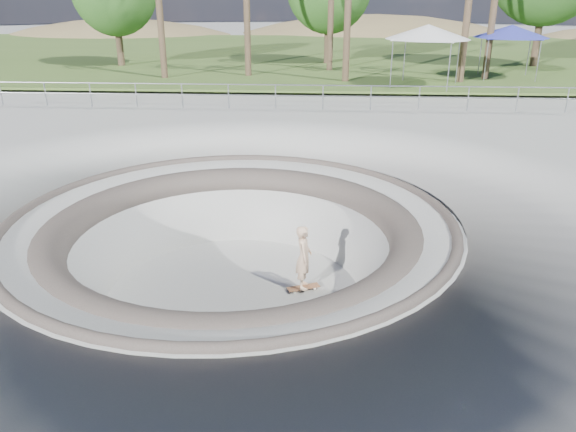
# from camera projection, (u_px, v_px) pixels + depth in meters

# --- Properties ---
(ground) EXTENTS (180.00, 180.00, 0.00)m
(ground) POSITION_uv_depth(u_px,v_px,m) (231.00, 219.00, 12.82)
(ground) COLOR #A6A6A1
(ground) RESTS_ON ground
(skate_bowl) EXTENTS (14.00, 14.00, 4.10)m
(skate_bowl) POSITION_uv_depth(u_px,v_px,m) (234.00, 289.00, 13.50)
(skate_bowl) COLOR #A6A6A1
(skate_bowl) RESTS_ON ground
(grass_strip) EXTENTS (180.00, 36.00, 0.12)m
(grass_strip) POSITION_uv_depth(u_px,v_px,m) (299.00, 53.00, 44.20)
(grass_strip) COLOR #405B24
(grass_strip) RESTS_ON ground
(distant_hills) EXTENTS (103.20, 45.00, 28.60)m
(distant_hills) POSITION_uv_depth(u_px,v_px,m) (339.00, 95.00, 68.13)
(distant_hills) COLOR brown
(distant_hills) RESTS_ON ground
(safety_railing) EXTENTS (25.00, 0.06, 1.03)m
(safety_railing) POSITION_uv_depth(u_px,v_px,m) (276.00, 96.00, 23.66)
(safety_railing) COLOR gray
(safety_railing) RESTS_ON ground
(skateboard) EXTENTS (0.82, 0.52, 0.08)m
(skateboard) POSITION_uv_depth(u_px,v_px,m) (303.00, 287.00, 13.59)
(skateboard) COLOR #98593D
(skateboard) RESTS_ON ground
(skater) EXTENTS (0.41, 0.60, 1.59)m
(skater) POSITION_uv_depth(u_px,v_px,m) (304.00, 257.00, 13.28)
(skater) COLOR #D6AD8A
(skater) RESTS_ON skateboard
(canopy_white) EXTENTS (5.57, 5.57, 3.00)m
(canopy_white) POSITION_uv_depth(u_px,v_px,m) (428.00, 32.00, 27.96)
(canopy_white) COLOR gray
(canopy_white) RESTS_ON ground
(canopy_blue) EXTENTS (5.56, 5.56, 2.83)m
(canopy_blue) POSITION_uv_depth(u_px,v_px,m) (512.00, 32.00, 30.55)
(canopy_blue) COLOR gray
(canopy_blue) RESTS_ON ground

